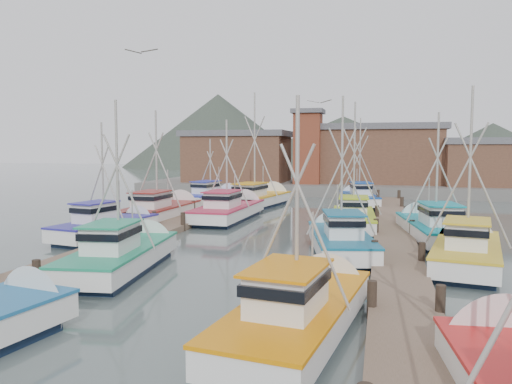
% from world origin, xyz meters
% --- Properties ---
extents(ground, '(260.00, 260.00, 0.00)m').
position_xyz_m(ground, '(0.00, 0.00, 0.00)').
color(ground, '#435150').
rests_on(ground, ground).
extents(dock_left, '(2.30, 46.00, 1.50)m').
position_xyz_m(dock_left, '(-7.00, 4.04, 0.21)').
color(dock_left, brown).
rests_on(dock_left, ground).
extents(dock_right, '(2.30, 46.00, 1.50)m').
position_xyz_m(dock_right, '(7.00, 4.04, 0.21)').
color(dock_right, brown).
rests_on(dock_right, ground).
extents(quay, '(44.00, 16.00, 1.20)m').
position_xyz_m(quay, '(0.00, 37.00, 0.60)').
color(quay, slate).
rests_on(quay, ground).
extents(shed_left, '(12.72, 8.48, 6.20)m').
position_xyz_m(shed_left, '(-11.00, 35.00, 4.34)').
color(shed_left, brown).
rests_on(shed_left, quay).
extents(shed_center, '(14.84, 9.54, 6.90)m').
position_xyz_m(shed_center, '(6.00, 37.00, 4.69)').
color(shed_center, brown).
rests_on(shed_center, quay).
extents(shed_right, '(8.48, 6.36, 5.20)m').
position_xyz_m(shed_right, '(17.00, 34.00, 3.84)').
color(shed_right, brown).
rests_on(shed_right, quay).
extents(lookout_tower, '(3.60, 3.60, 8.50)m').
position_xyz_m(lookout_tower, '(-2.00, 33.00, 5.55)').
color(lookout_tower, brown).
rests_on(lookout_tower, quay).
extents(distant_hills, '(175.00, 140.00, 42.00)m').
position_xyz_m(distant_hills, '(-12.76, 122.59, 0.00)').
color(distant_hills, '#404B3E').
rests_on(distant_hills, ground).
extents(boat_1, '(3.70, 8.67, 7.33)m').
position_xyz_m(boat_1, '(4.13, -10.76, 0.68)').
color(boat_1, '#0F1C33').
rests_on(boat_1, ground).
extents(boat_4, '(3.58, 8.74, 7.95)m').
position_xyz_m(boat_4, '(-4.52, -5.14, 0.68)').
color(boat_4, '#0F1C33').
rests_on(boat_4, ground).
extents(boat_5, '(4.21, 8.74, 8.45)m').
position_xyz_m(boat_5, '(4.23, 0.56, 0.68)').
color(boat_5, '#0F1C33').
rests_on(boat_5, ground).
extents(boat_6, '(3.59, 8.02, 7.32)m').
position_xyz_m(boat_6, '(-9.18, 1.67, 0.68)').
color(boat_6, '#0F1C33').
rests_on(boat_6, ground).
extents(boat_7, '(4.05, 8.71, 8.61)m').
position_xyz_m(boat_7, '(10.04, -0.78, 0.68)').
color(boat_7, '#0F1C33').
rests_on(boat_7, ground).
extents(boat_8, '(3.43, 9.92, 8.23)m').
position_xyz_m(boat_8, '(-4.63, 10.86, 0.68)').
color(boat_8, '#0F1C33').
rests_on(boat_8, ground).
extents(boat_9, '(3.54, 8.62, 8.89)m').
position_xyz_m(boat_9, '(4.51, 8.51, 0.68)').
color(boat_9, '#0F1C33').
rests_on(boat_9, ground).
extents(boat_10, '(3.73, 9.79, 8.84)m').
position_xyz_m(boat_10, '(-9.43, 9.31, 0.68)').
color(boat_10, '#0F1C33').
rests_on(boat_10, ground).
extents(boat_11, '(4.09, 9.34, 8.05)m').
position_xyz_m(boat_11, '(9.16, 5.73, 0.68)').
color(boat_11, '#0F1C33').
rests_on(boat_11, ground).
extents(boat_12, '(4.84, 10.76, 11.14)m').
position_xyz_m(boat_12, '(-4.52, 19.20, 0.69)').
color(boat_12, '#0F1C33').
rests_on(boat_12, ground).
extents(boat_13, '(4.11, 8.60, 8.66)m').
position_xyz_m(boat_13, '(4.23, 22.25, 0.68)').
color(boat_13, '#0F1C33').
rests_on(boat_13, ground).
extents(boat_14, '(4.31, 8.96, 6.85)m').
position_xyz_m(boat_14, '(-9.18, 20.51, 0.68)').
color(boat_14, '#0F1C33').
rests_on(boat_14, ground).
extents(gull_near, '(1.53, 0.66, 0.24)m').
position_xyz_m(gull_near, '(-4.33, -3.63, 9.59)').
color(gull_near, slate).
rests_on(gull_near, ground).
extents(gull_far, '(1.55, 0.66, 0.24)m').
position_xyz_m(gull_far, '(2.44, 6.65, 8.13)').
color(gull_far, slate).
rests_on(gull_far, ground).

